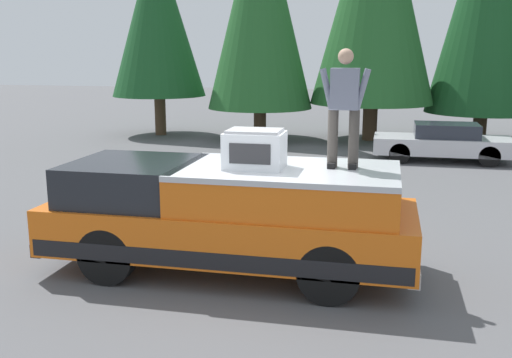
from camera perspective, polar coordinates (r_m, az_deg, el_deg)
name	(u,v)px	position (r m, az deg, el deg)	size (l,w,h in m)	color
ground_plane	(250,273)	(9.05, -0.60, -9.09)	(90.00, 90.00, 0.00)	#565659
pickup_truck	(230,216)	(8.87, -2.56, -3.60)	(2.01, 5.54, 1.65)	orange
compressor_unit	(255,149)	(8.43, -0.12, 2.92)	(0.65, 0.84, 0.56)	silver
person_on_truck_bed	(344,105)	(8.48, 8.57, 7.10)	(0.29, 0.72, 1.69)	#423D38
parked_car_silver	(443,142)	(18.89, 17.71, 3.42)	(1.64, 4.10, 1.16)	silver
conifer_center_right	(260,1)	(22.47, 0.40, 16.89)	(3.93, 3.93, 9.03)	#4C3826
conifer_right	(157,16)	(24.00, -9.60, 15.36)	(3.68, 3.68, 7.78)	#4C3826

